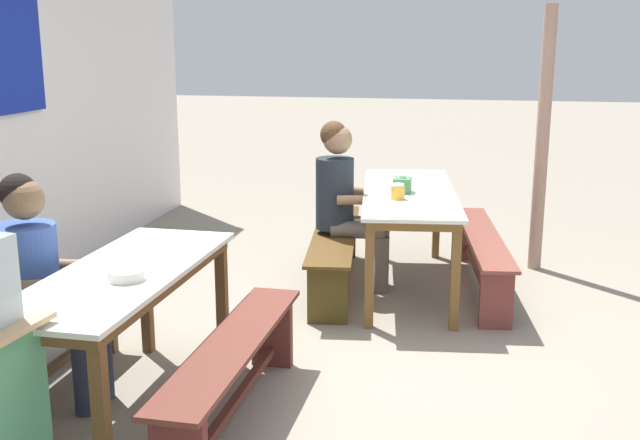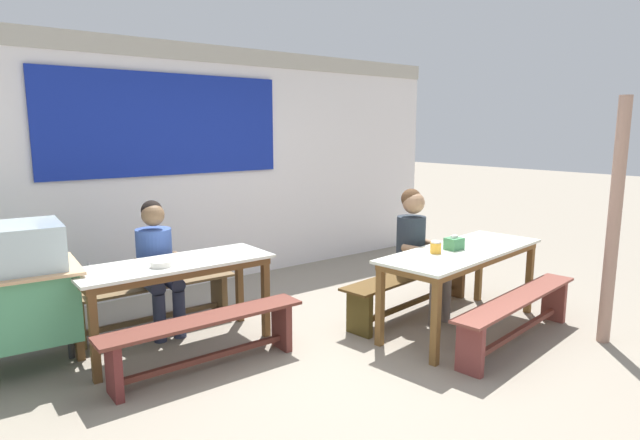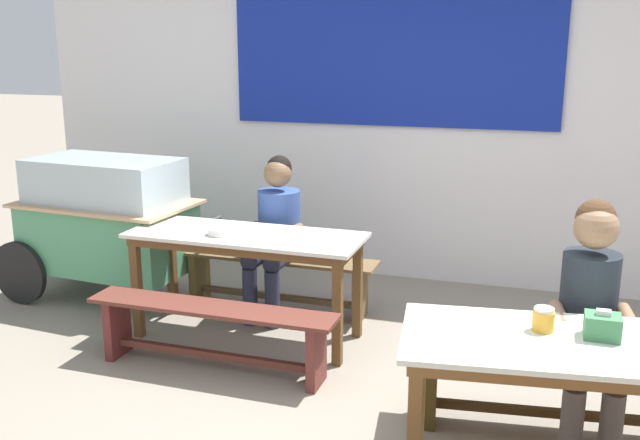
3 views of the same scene
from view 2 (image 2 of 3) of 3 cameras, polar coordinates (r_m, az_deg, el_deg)
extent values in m
plane|color=gray|center=(4.65, 2.35, -13.91)|extent=(40.00, 40.00, 0.00)
cube|color=silver|center=(6.51, -12.78, 4.68)|extent=(7.44, 0.12, 2.63)
cube|color=navy|center=(6.24, -16.07, 9.84)|extent=(2.77, 0.03, 1.12)
cube|color=#ACA69A|center=(6.56, -13.34, 17.09)|extent=(7.44, 0.20, 0.20)
cube|color=silver|center=(4.64, -15.37, -4.50)|extent=(1.64, 0.62, 0.03)
cube|color=brown|center=(4.65, -15.35, -5.01)|extent=(1.56, 0.56, 0.06)
cube|color=brown|center=(5.27, -8.67, -7.20)|extent=(0.06, 0.06, 0.68)
cube|color=brown|center=(4.86, -5.87, -8.59)|extent=(0.06, 0.06, 0.68)
cube|color=brown|center=(4.78, -24.61, -9.80)|extent=(0.06, 0.06, 0.68)
cube|color=brown|center=(4.33, -23.12, -11.72)|extent=(0.06, 0.06, 0.68)
cube|color=silver|center=(5.11, 15.12, -3.19)|extent=(1.97, 0.91, 0.03)
cube|color=brown|center=(5.12, 15.09, -3.66)|extent=(1.88, 0.84, 0.06)
cube|color=brown|center=(6.08, 16.74, -5.20)|extent=(0.07, 0.07, 0.68)
cube|color=brown|center=(5.85, 21.59, -6.07)|extent=(0.07, 0.07, 0.68)
cube|color=brown|center=(4.67, 6.47, -9.39)|extent=(0.07, 0.07, 0.68)
cube|color=brown|center=(4.37, 12.34, -10.95)|extent=(0.07, 0.07, 0.68)
cube|color=brown|center=(5.23, -17.54, -6.71)|extent=(1.59, 0.32, 0.02)
cube|color=brown|center=(5.55, -10.82, -7.83)|extent=(0.06, 0.26, 0.41)
cube|color=brown|center=(5.13, -24.60, -10.06)|extent=(0.06, 0.26, 0.41)
cube|color=brown|center=(5.33, -17.36, -10.01)|extent=(1.31, 0.06, 0.04)
cube|color=brown|center=(4.25, -12.26, -10.39)|extent=(1.64, 0.30, 0.03)
cube|color=brown|center=(4.64, -4.16, -11.27)|extent=(0.06, 0.24, 0.41)
cube|color=maroon|center=(4.11, -21.32, -14.85)|extent=(0.06, 0.24, 0.41)
cube|color=brown|center=(4.36, -12.10, -14.32)|extent=(1.36, 0.06, 0.04)
cube|color=#4E3617|center=(5.47, 9.85, -5.67)|extent=(1.89, 0.55, 0.02)
cube|color=#55371D|center=(6.19, 14.13, -6.08)|extent=(0.09, 0.28, 0.41)
cube|color=#493C18|center=(4.92, 4.27, -9.98)|extent=(0.09, 0.28, 0.41)
cube|color=#4E3617|center=(5.57, 9.76, -8.84)|extent=(1.58, 0.24, 0.04)
cube|color=brown|center=(4.95, 20.62, -7.85)|extent=(1.89, 0.49, 0.02)
cube|color=brown|center=(5.74, 23.88, -7.91)|extent=(0.09, 0.23, 0.41)
cube|color=brown|center=(4.33, 15.86, -13.20)|extent=(0.09, 0.23, 0.41)
cube|color=brown|center=(5.05, 20.40, -11.31)|extent=(1.59, 0.24, 0.04)
cylinder|color=#333333|center=(4.92, -25.24, -11.91)|extent=(0.05, 0.05, 0.26)
cylinder|color=#3F3F3F|center=(4.79, -22.87, -5.39)|extent=(0.09, 0.70, 0.04)
cylinder|color=#685E56|center=(5.24, 12.26, -8.81)|extent=(0.11, 0.11, 0.43)
cylinder|color=#685E56|center=(5.38, 13.33, -8.34)|extent=(0.11, 0.11, 0.43)
cylinder|color=#685E56|center=(5.26, 10.70, -5.65)|extent=(0.18, 0.42, 0.13)
cylinder|color=#685E56|center=(5.40, 11.80, -5.26)|extent=(0.18, 0.42, 0.13)
cylinder|color=#222A32|center=(5.37, 9.75, -2.45)|extent=(0.29, 0.29, 0.54)
sphere|color=#946C4E|center=(5.29, 10.05, 1.83)|extent=(0.22, 0.22, 0.22)
sphere|color=#4C331E|center=(5.30, 9.80, 2.28)|extent=(0.20, 0.20, 0.20)
cylinder|color=#946C4E|center=(5.14, 10.30, -3.17)|extent=(0.10, 0.31, 0.08)
cylinder|color=#946C4E|center=(5.41, 12.30, -2.60)|extent=(0.10, 0.31, 0.08)
cylinder|color=#2B3048|center=(4.96, -16.88, -10.08)|extent=(0.11, 0.11, 0.43)
cylinder|color=#2B3048|center=(5.02, -14.90, -9.77)|extent=(0.11, 0.11, 0.43)
cylinder|color=#2B3048|center=(5.04, -17.65, -6.62)|extent=(0.15, 0.39, 0.13)
cylinder|color=#2B3048|center=(5.09, -15.71, -6.36)|extent=(0.15, 0.39, 0.13)
cylinder|color=#37529D|center=(5.17, -17.41, -3.55)|extent=(0.32, 0.32, 0.48)
sphere|color=brown|center=(5.08, -17.56, 0.53)|extent=(0.21, 0.21, 0.21)
sphere|color=black|center=(5.10, -17.68, 0.98)|extent=(0.19, 0.19, 0.19)
cylinder|color=brown|center=(4.96, -18.77, -4.39)|extent=(0.09, 0.31, 0.11)
cylinder|color=brown|center=(5.06, -14.82, -3.89)|extent=(0.09, 0.31, 0.08)
cube|color=#3F804F|center=(5.06, 14.23, -2.48)|extent=(0.15, 0.13, 0.11)
cube|color=white|center=(5.05, 14.26, -1.75)|extent=(0.06, 0.04, 0.02)
cylinder|color=gold|center=(4.87, 12.35, -2.96)|extent=(0.10, 0.10, 0.10)
cylinder|color=white|center=(4.86, 12.38, -2.32)|extent=(0.09, 0.09, 0.02)
cylinder|color=silver|center=(4.50, -16.73, -4.53)|extent=(0.17, 0.17, 0.05)
cylinder|color=#A37E6B|center=(5.19, 29.09, -0.28)|extent=(0.11, 0.11, 2.14)
camera|label=1|loc=(2.98, -72.14, 3.31)|focal=42.94mm
camera|label=3|loc=(3.63, 55.69, 8.47)|focal=39.90mm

